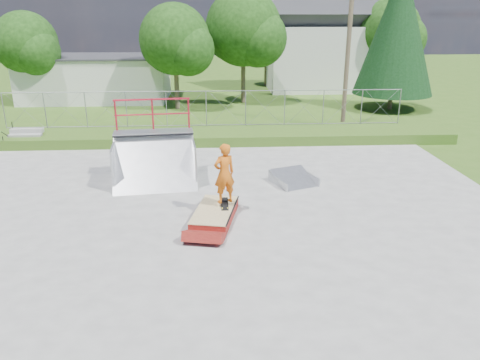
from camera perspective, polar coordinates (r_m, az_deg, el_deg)
The scene contains 19 objects.
ground at distance 14.34m, azimuth -4.41°, elevation -4.83°, with size 120.00×120.00×0.00m, color #385E1B.
concrete_pad at distance 14.33m, azimuth -4.41°, elevation -4.76°, with size 20.00×16.00×0.04m, color gray.
grass_berm at distance 23.26m, azimuth -4.10°, elevation 5.43°, with size 24.00×3.00×0.50m, color #385E1B.
grind_box at distance 14.25m, azimuth -3.08°, elevation -4.21°, with size 1.57×2.48×0.34m.
quarter_pipe at distance 17.14m, azimuth -10.47°, elevation 4.21°, with size 2.94×2.48×2.94m, color #A8AAB0, non-canonical shape.
flat_bank_ramp at distance 17.25m, azimuth 6.61°, elevation 0.15°, with size 1.38×1.48×0.42m, color #A8AAB0, non-canonical shape.
skateboard at distance 14.42m, azimuth -1.88°, elevation -2.97°, with size 0.22×0.80×0.02m, color black.
skater at distance 14.09m, azimuth -1.92°, elevation 0.52°, with size 0.68×0.44×1.85m, color orange.
concrete_stairs at distance 24.13m, azimuth -24.81°, elevation 4.54°, with size 1.50×1.60×0.80m, color gray, non-canonical shape.
chain_link_fence at distance 23.99m, azimuth -4.14°, elevation 8.68°, with size 20.00×0.06×1.80m, color gray, non-canonical shape.
utility_building_flat at distance 36.31m, azimuth -16.96°, elevation 11.76°, with size 10.00×6.00×3.00m, color silver.
gable_house at distance 40.07m, azimuth 9.53°, elevation 16.34°, with size 8.40×6.08×8.94m.
utility_pole at distance 26.14m, azimuth 13.01°, elevation 14.89°, with size 0.24×0.24×8.00m, color brown.
tree_left_near at distance 31.01m, azimuth -7.51°, elevation 16.31°, with size 4.76×4.48×6.65m.
tree_center at distance 32.98m, azimuth 0.95°, elevation 17.71°, with size 5.44×5.12×7.60m.
tree_left_far at distance 35.12m, azimuth -24.35°, elevation 14.68°, with size 4.42×4.16×6.18m.
tree_right_far at distance 39.45m, azimuth 18.11°, elevation 16.66°, with size 5.10×4.80×7.12m.
tree_back_mid at distance 41.27m, azimuth 3.59°, elevation 16.36°, with size 4.08×3.84×5.70m.
conifer_tree at distance 32.26m, azimuth 18.70°, elevation 17.06°, with size 5.04×5.04×9.10m.
Camera 1 is at (0.34, -13.06, 5.91)m, focal length 35.00 mm.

